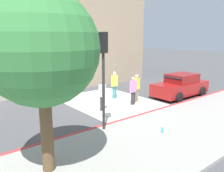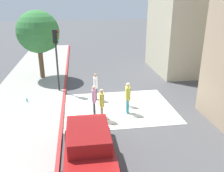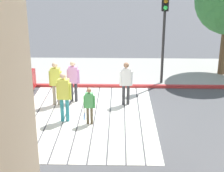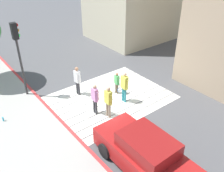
# 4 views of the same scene
# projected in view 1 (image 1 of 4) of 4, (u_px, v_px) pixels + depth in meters

# --- Properties ---
(ground_plane) EXTENTS (120.00, 120.00, 0.00)m
(ground_plane) POSITION_uv_depth(u_px,v_px,m) (109.00, 102.00, 14.66)
(ground_plane) COLOR #4C4C4F
(crosswalk_stripes) EXTENTS (6.40, 4.90, 0.01)m
(crosswalk_stripes) POSITION_uv_depth(u_px,v_px,m) (109.00, 102.00, 14.66)
(crosswalk_stripes) COLOR silver
(crosswalk_stripes) RESTS_ON ground
(sidewalk_west) EXTENTS (4.80, 40.00, 0.12)m
(sidewalk_west) POSITION_uv_depth(u_px,v_px,m) (185.00, 127.00, 10.37)
(sidewalk_west) COLOR #9E9B93
(sidewalk_west) RESTS_ON ground
(curb_painted) EXTENTS (0.16, 40.00, 0.13)m
(curb_painted) POSITION_uv_depth(u_px,v_px,m) (147.00, 113.00, 12.16)
(curb_painted) COLOR #BC3333
(curb_painted) RESTS_ON ground
(building_far_south) EXTENTS (8.00, 7.03, 9.78)m
(building_far_south) POSITION_uv_depth(u_px,v_px,m) (90.00, 29.00, 22.71)
(building_far_south) COLOR tan
(building_far_south) RESTS_ON ground
(car_parked_near_curb) EXTENTS (2.01, 4.31, 1.57)m
(car_parked_near_curb) POSITION_uv_depth(u_px,v_px,m) (180.00, 86.00, 15.88)
(car_parked_near_curb) COLOR maroon
(car_parked_near_curb) RESTS_ON ground
(traffic_light_corner) EXTENTS (0.39, 0.28, 4.24)m
(traffic_light_corner) POSITION_uv_depth(u_px,v_px,m) (103.00, 62.00, 9.39)
(traffic_light_corner) COLOR #2D2D2D
(traffic_light_corner) RESTS_ON ground
(street_tree) EXTENTS (3.20, 3.20, 5.32)m
(street_tree) POSITION_uv_depth(u_px,v_px,m) (42.00, 52.00, 6.29)
(street_tree) COLOR brown
(street_tree) RESTS_ON ground
(water_bottle) EXTENTS (0.07, 0.07, 0.22)m
(water_bottle) POSITION_uv_depth(u_px,v_px,m) (162.00, 130.00, 9.56)
(water_bottle) COLOR #33A5BF
(water_bottle) RESTS_ON sidewalk_west
(pedestrian_adult_lead) EXTENTS (0.24, 0.53, 1.82)m
(pedestrian_adult_lead) POSITION_uv_depth(u_px,v_px,m) (115.00, 83.00, 15.19)
(pedestrian_adult_lead) COLOR teal
(pedestrian_adult_lead) RESTS_ON ground
(pedestrian_adult_trailing) EXTENTS (0.24, 0.51, 1.75)m
(pedestrian_adult_trailing) POSITION_uv_depth(u_px,v_px,m) (102.00, 93.00, 12.65)
(pedestrian_adult_trailing) COLOR #333338
(pedestrian_adult_trailing) RESTS_ON ground
(pedestrian_adult_side) EXTENTS (0.23, 0.52, 1.76)m
(pedestrian_adult_side) POSITION_uv_depth(u_px,v_px,m) (137.00, 86.00, 14.39)
(pedestrian_adult_side) COLOR gray
(pedestrian_adult_side) RESTS_ON ground
(pedestrian_teen_behind) EXTENTS (0.22, 0.50, 1.72)m
(pedestrian_teen_behind) POSITION_uv_depth(u_px,v_px,m) (133.00, 89.00, 13.74)
(pedestrian_teen_behind) COLOR #333338
(pedestrian_teen_behind) RESTS_ON ground
(pedestrian_child_with_racket) EXTENTS (0.28, 0.41, 1.35)m
(pedestrian_child_with_racket) POSITION_uv_depth(u_px,v_px,m) (102.00, 89.00, 14.88)
(pedestrian_child_with_racket) COLOR brown
(pedestrian_child_with_racket) RESTS_ON ground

